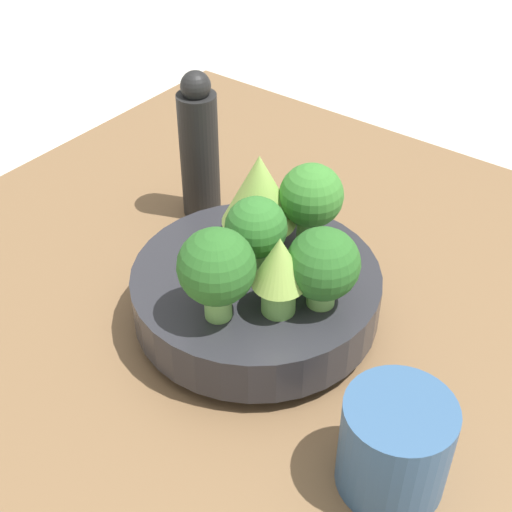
{
  "coord_description": "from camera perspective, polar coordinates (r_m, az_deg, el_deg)",
  "views": [
    {
      "loc": [
        0.28,
        -0.44,
        0.52
      ],
      "look_at": [
        -0.02,
        -0.03,
        0.12
      ],
      "focal_mm": 50.0,
      "sensor_mm": 36.0,
      "label": 1
    }
  ],
  "objects": [
    {
      "name": "broccoli_floret_right",
      "position": [
        0.6,
        5.39,
        -0.75
      ],
      "size": [
        0.06,
        0.06,
        0.08
      ],
      "color": "#7AB256",
      "rests_on": "bowl"
    },
    {
      "name": "broccoli_floret_back",
      "position": [
        0.67,
        4.44,
        4.62
      ],
      "size": [
        0.06,
        0.06,
        0.09
      ],
      "color": "#609347",
      "rests_on": "bowl"
    },
    {
      "name": "romanesco_piece_near",
      "position": [
        0.59,
        1.88,
        -1.03
      ],
      "size": [
        0.05,
        0.05,
        0.08
      ],
      "color": "#6BA34C",
      "rests_on": "bowl"
    },
    {
      "name": "table",
      "position": [
        0.72,
        2.95,
        -5.48
      ],
      "size": [
        0.88,
        0.77,
        0.04
      ],
      "color": "brown",
      "rests_on": "ground_plane"
    },
    {
      "name": "ground_plane",
      "position": [
        0.73,
        2.91,
        -6.55
      ],
      "size": [
        6.0,
        6.0,
        0.0
      ],
      "primitive_type": "plane",
      "color": "beige"
    },
    {
      "name": "pepper_mill",
      "position": [
        0.8,
        -4.57,
        8.54
      ],
      "size": [
        0.04,
        0.04,
        0.17
      ],
      "color": "black",
      "rests_on": "table"
    },
    {
      "name": "cup",
      "position": [
        0.56,
        11.04,
        -14.64
      ],
      "size": [
        0.08,
        0.08,
        0.08
      ],
      "color": "#33567F",
      "rests_on": "table"
    },
    {
      "name": "broccoli_floret_center",
      "position": [
        0.63,
        0.0,
        2.11
      ],
      "size": [
        0.06,
        0.06,
        0.08
      ],
      "color": "#6BA34C",
      "rests_on": "bowl"
    },
    {
      "name": "bowl",
      "position": [
        0.67,
        0.0,
        -2.98
      ],
      "size": [
        0.23,
        0.23,
        0.06
      ],
      "color": "#28282D",
      "rests_on": "table"
    },
    {
      "name": "romanesco_piece_far",
      "position": [
        0.66,
        0.26,
        5.2
      ],
      "size": [
        0.07,
        0.07,
        0.1
      ],
      "color": "#7AB256",
      "rests_on": "bowl"
    },
    {
      "name": "broccoli_floret_front",
      "position": [
        0.58,
        -3.18,
        -1.03
      ],
      "size": [
        0.07,
        0.07,
        0.09
      ],
      "color": "#7AB256",
      "rests_on": "bowl"
    }
  ]
}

